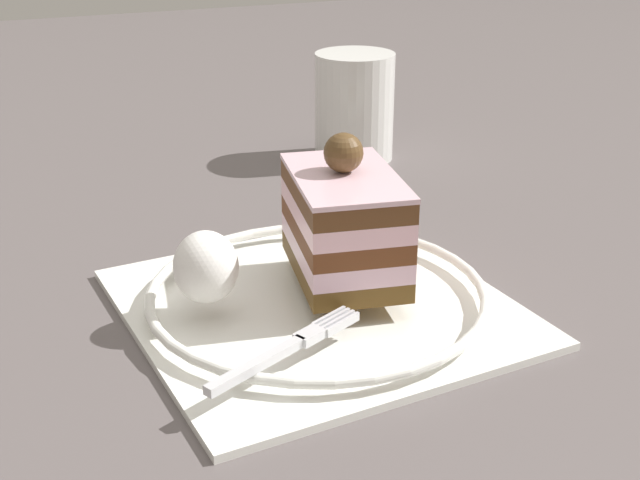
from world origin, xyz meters
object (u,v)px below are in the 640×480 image
(fork, at_px, (290,347))
(drink_glass_near, at_px, (354,113))
(whipped_cream_dollop, at_px, (206,267))
(dessert_plate, at_px, (320,299))
(cake_slice, at_px, (345,222))

(fork, xyz_separation_m, drink_glass_near, (0.18, 0.32, 0.02))
(whipped_cream_dollop, distance_m, drink_glass_near, 0.33)
(dessert_plate, relative_size, whipped_cream_dollop, 5.47)
(cake_slice, height_order, fork, cake_slice)
(whipped_cream_dollop, height_order, drink_glass_near, drink_glass_near)
(dessert_plate, bearing_deg, cake_slice, 29.52)
(dessert_plate, xyz_separation_m, whipped_cream_dollop, (-0.07, 0.01, 0.03))
(dessert_plate, height_order, whipped_cream_dollop, whipped_cream_dollop)
(fork, bearing_deg, drink_glass_near, 60.24)
(cake_slice, relative_size, whipped_cream_dollop, 2.50)
(cake_slice, distance_m, fork, 0.10)
(dessert_plate, bearing_deg, fork, -124.53)
(drink_glass_near, bearing_deg, dessert_plate, -118.56)
(dessert_plate, xyz_separation_m, drink_glass_near, (0.14, 0.26, 0.03))
(drink_glass_near, bearing_deg, cake_slice, -115.94)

